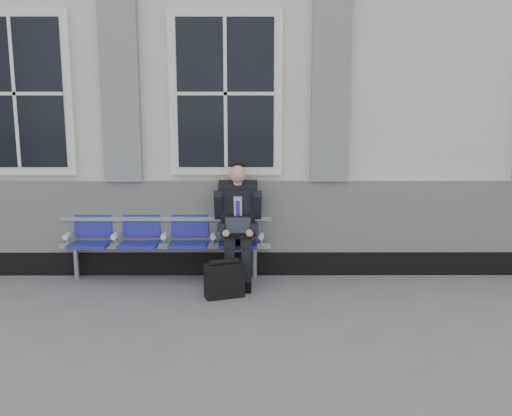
{
  "coord_description": "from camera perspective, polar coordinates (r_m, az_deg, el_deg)",
  "views": [
    {
      "loc": [
        0.69,
        -5.48,
        2.17
      ],
      "look_at": [
        0.71,
        0.9,
        0.96
      ],
      "focal_mm": 40.0,
      "sensor_mm": 36.0,
      "label": 1
    }
  ],
  "objects": [
    {
      "name": "ground",
      "position": [
        5.93,
        -6.98,
        -10.82
      ],
      "size": [
        70.0,
        70.0,
        0.0
      ],
      "primitive_type": "plane",
      "color": "slate",
      "rests_on": "ground"
    },
    {
      "name": "station_building",
      "position": [
        8.98,
        -4.8,
        11.0
      ],
      "size": [
        14.4,
        4.4,
        4.49
      ],
      "color": "silver",
      "rests_on": "ground"
    },
    {
      "name": "bench",
      "position": [
        7.08,
        -9.1,
        -2.65
      ],
      "size": [
        2.6,
        0.47,
        0.91
      ],
      "color": "#9EA0A3",
      "rests_on": "ground"
    },
    {
      "name": "businessman",
      "position": [
        6.82,
        -1.82,
        -1.17
      ],
      "size": [
        0.57,
        0.77,
        1.42
      ],
      "color": "black",
      "rests_on": "ground"
    },
    {
      "name": "briefcase",
      "position": [
        6.42,
        -3.19,
        -7.17
      ],
      "size": [
        0.46,
        0.31,
        0.44
      ],
      "color": "black",
      "rests_on": "ground"
    }
  ]
}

